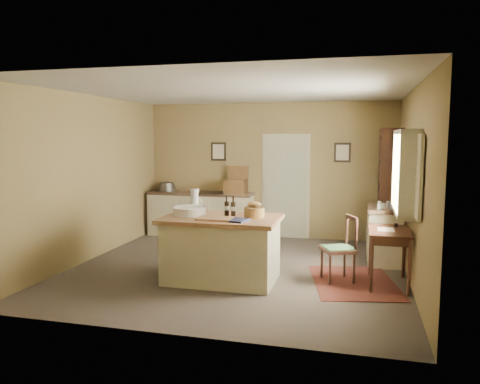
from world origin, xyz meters
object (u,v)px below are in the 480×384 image
(work_island, at_px, (221,247))
(right_cabinet, at_px, (384,234))
(shelving_unit, at_px, (392,189))
(desk_chair, at_px, (338,250))
(writing_desk, at_px, (389,237))
(sideboard, at_px, (201,212))

(work_island, xyz_separation_m, right_cabinet, (2.27, 1.61, -0.02))
(work_island, bearing_deg, shelving_unit, 47.26)
(work_island, relative_size, right_cabinet, 1.63)
(desk_chair, bearing_deg, writing_desk, -23.49)
(writing_desk, relative_size, shelving_unit, 0.41)
(shelving_unit, bearing_deg, work_island, -132.76)
(writing_desk, bearing_deg, sideboard, 145.37)
(writing_desk, xyz_separation_m, desk_chair, (-0.68, 0.00, -0.22))
(writing_desk, xyz_separation_m, right_cabinet, (-0.00, 1.23, -0.21))
(sideboard, distance_m, shelving_unit, 3.75)
(writing_desk, relative_size, desk_chair, 0.98)
(writing_desk, distance_m, shelving_unit, 2.29)
(work_island, bearing_deg, writing_desk, 9.45)
(work_island, xyz_separation_m, shelving_unit, (2.42, 2.62, 0.60))
(writing_desk, height_order, right_cabinet, right_cabinet)
(writing_desk, bearing_deg, work_island, -170.57)
(sideboard, distance_m, right_cabinet, 3.74)
(sideboard, bearing_deg, desk_chair, -40.47)
(sideboard, xyz_separation_m, right_cabinet, (3.54, -1.21, -0.02))
(work_island, relative_size, shelving_unit, 0.74)
(right_cabinet, relative_size, shelving_unit, 0.46)
(shelving_unit, bearing_deg, sideboard, 176.90)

